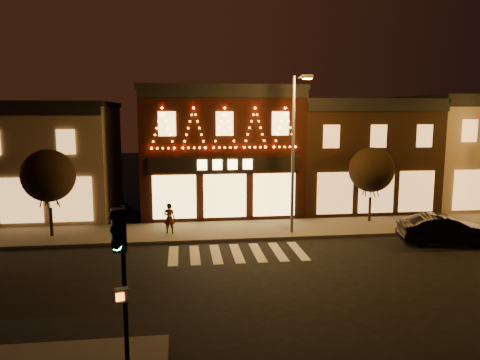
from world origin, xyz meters
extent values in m
plane|color=black|center=(0.00, 0.00, 0.00)|extent=(120.00, 120.00, 0.00)
cube|color=#47423D|center=(2.00, 8.00, 0.07)|extent=(44.00, 4.00, 0.15)
cube|color=#796856|center=(-13.00, 14.00, 3.50)|extent=(12.00, 8.00, 7.00)
cube|color=black|center=(-13.00, 14.00, 7.15)|extent=(12.20, 8.20, 0.30)
cube|color=black|center=(0.00, 14.00, 4.00)|extent=(10.00, 8.00, 8.00)
cube|color=black|center=(0.00, 14.00, 8.15)|extent=(10.20, 8.20, 0.30)
cube|color=black|center=(0.00, 9.95, 7.75)|extent=(10.00, 0.25, 0.50)
cube|color=black|center=(0.00, 9.90, 3.60)|extent=(9.00, 0.15, 0.90)
cube|color=#FFD87F|center=(0.00, 9.80, 3.60)|extent=(3.40, 0.08, 0.60)
cube|color=black|center=(9.50, 14.00, 3.60)|extent=(9.00, 8.00, 7.20)
cube|color=black|center=(9.50, 14.00, 7.35)|extent=(9.20, 8.20, 0.30)
cube|color=black|center=(9.50, 9.95, 6.95)|extent=(9.00, 0.25, 0.50)
cube|color=#796856|center=(18.50, 14.00, 3.75)|extent=(9.00, 8.00, 7.50)
cube|color=black|center=(18.50, 14.00, 7.65)|extent=(9.20, 8.20, 0.30)
cylinder|color=black|center=(-3.93, -6.23, 2.34)|extent=(0.11, 0.11, 4.38)
cube|color=black|center=(-3.98, -6.43, 4.00)|extent=(0.36, 0.35, 1.00)
cylinder|color=#19FF72|center=(-4.01, -6.58, 3.67)|extent=(0.22, 0.11, 0.21)
cube|color=beige|center=(-3.97, -6.41, 2.43)|extent=(0.35, 0.28, 0.32)
cylinder|color=#59595E|center=(3.37, 6.88, 4.34)|extent=(0.17, 0.17, 8.39)
cylinder|color=#59595E|center=(3.49, 6.05, 8.43)|extent=(0.34, 1.68, 0.10)
cube|color=#59595E|center=(3.60, 5.22, 8.38)|extent=(0.56, 0.36, 0.19)
cube|color=orange|center=(3.60, 5.22, 8.26)|extent=(0.42, 0.26, 0.05)
cylinder|color=black|center=(-9.46, 7.83, 0.90)|extent=(0.17, 0.17, 1.51)
sphere|color=black|center=(-9.46, 7.83, 3.38)|extent=(2.76, 2.76, 2.76)
cylinder|color=black|center=(8.65, 8.84, 0.88)|extent=(0.16, 0.16, 1.46)
sphere|color=black|center=(8.65, 8.84, 3.28)|extent=(2.67, 2.67, 2.67)
imported|color=black|center=(10.67, 4.23, 0.74)|extent=(4.69, 2.28, 1.48)
imported|color=gray|center=(-3.25, 7.55, 0.98)|extent=(0.68, 0.52, 1.66)
camera|label=1|loc=(-2.52, -16.81, 6.66)|focal=34.13mm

